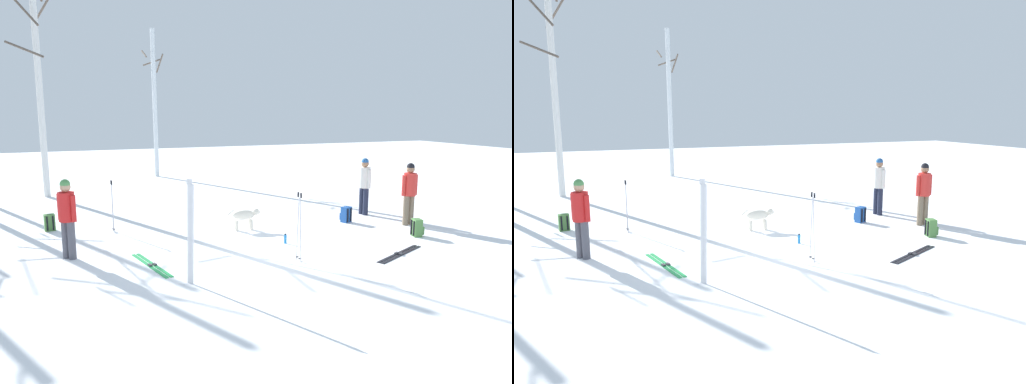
# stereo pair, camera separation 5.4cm
# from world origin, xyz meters

# --- Properties ---
(ground_plane) EXTENTS (60.00, 60.00, 0.00)m
(ground_plane) POSITION_xyz_m (0.00, 0.00, 0.00)
(ground_plane) COLOR white
(person_0) EXTENTS (0.34, 0.52, 1.72)m
(person_0) POSITION_xyz_m (4.32, 2.91, 0.98)
(person_0) COLOR #1E2338
(person_0) RESTS_ON ground_plane
(person_1) EXTENTS (0.52, 0.34, 1.72)m
(person_1) POSITION_xyz_m (4.69, 1.34, 0.98)
(person_1) COLOR #72604C
(person_1) RESTS_ON ground_plane
(person_2) EXTENTS (0.37, 0.42, 1.72)m
(person_2) POSITION_xyz_m (-4.03, 1.62, 0.98)
(person_2) COLOR #4C4C56
(person_2) RESTS_ON ground_plane
(dog) EXTENTS (0.89, 0.29, 0.57)m
(dog) POSITION_xyz_m (0.32, 2.49, 0.39)
(dog) COLOR beige
(dog) RESTS_ON ground_plane
(ski_pair_planted_0) EXTENTS (0.13, 0.15, 1.94)m
(ski_pair_planted_0) POSITION_xyz_m (-1.99, -0.82, 0.97)
(ski_pair_planted_0) COLOR white
(ski_pair_planted_0) RESTS_ON ground_plane
(ski_pair_lying_0) EXTENTS (1.66, 0.88, 0.05)m
(ski_pair_lying_0) POSITION_xyz_m (2.70, -0.80, 0.01)
(ski_pair_lying_0) COLOR black
(ski_pair_lying_0) RESTS_ON ground_plane
(ski_pair_lying_1) EXTENTS (0.56, 1.78, 0.05)m
(ski_pair_lying_1) POSITION_xyz_m (-2.49, 0.49, 0.01)
(ski_pair_lying_1) COLOR green
(ski_pair_lying_1) RESTS_ON ground_plane
(ski_poles_0) EXTENTS (0.07, 0.21, 1.35)m
(ski_poles_0) POSITION_xyz_m (-2.93, 3.58, 0.72)
(ski_poles_0) COLOR #B2B2BC
(ski_poles_0) RESTS_ON ground_plane
(ski_poles_1) EXTENTS (0.07, 0.23, 1.46)m
(ski_poles_1) POSITION_xyz_m (0.43, -0.38, 0.78)
(ski_poles_1) COLOR #B2B2BC
(ski_poles_1) RESTS_ON ground_plane
(backpack_0) EXTENTS (0.33, 0.30, 0.44)m
(backpack_0) POSITION_xyz_m (4.09, 0.28, 0.21)
(backpack_0) COLOR #4C7F3F
(backpack_0) RESTS_ON ground_plane
(backpack_1) EXTENTS (0.29, 0.31, 0.44)m
(backpack_1) POSITION_xyz_m (-4.47, 4.36, 0.21)
(backpack_1) COLOR #4C7F3F
(backpack_1) RESTS_ON ground_plane
(backpack_2) EXTENTS (0.31, 0.33, 0.44)m
(backpack_2) POSITION_xyz_m (3.27, 2.25, 0.21)
(backpack_2) COLOR #1E4C99
(backpack_2) RESTS_ON ground_plane
(water_bottle_0) EXTENTS (0.07, 0.07, 0.24)m
(water_bottle_0) POSITION_xyz_m (0.74, 0.93, 0.11)
(water_bottle_0) COLOR #1E72BF
(water_bottle_0) RESTS_ON ground_plane
(birch_tree_5) EXTENTS (1.67, 1.68, 8.17)m
(birch_tree_5) POSITION_xyz_m (-4.65, 9.74, 4.09)
(birch_tree_5) COLOR silver
(birch_tree_5) RESTS_ON ground_plane
(birch_tree_6) EXTENTS (0.93, 0.94, 6.78)m
(birch_tree_6) POSITION_xyz_m (0.07, 13.67, 3.49)
(birch_tree_6) COLOR silver
(birch_tree_6) RESTS_ON ground_plane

